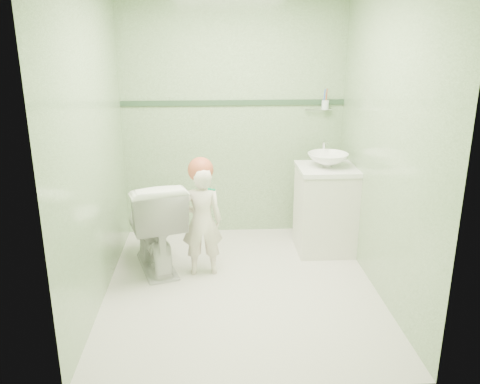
{
  "coord_description": "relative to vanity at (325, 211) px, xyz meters",
  "views": [
    {
      "loc": [
        -0.23,
        -3.67,
        2.02
      ],
      "look_at": [
        0.0,
        0.15,
        0.78
      ],
      "focal_mm": 37.24,
      "sensor_mm": 36.0,
      "label": 1
    }
  ],
  "objects": [
    {
      "name": "cup_holder",
      "position": [
        0.05,
        0.48,
        0.93
      ],
      "size": [
        0.26,
        0.07,
        0.21
      ],
      "color": "silver",
      "rests_on": "room_shell"
    },
    {
      "name": "room_shell",
      "position": [
        -0.84,
        -0.7,
        0.8
      ],
      "size": [
        2.5,
        2.54,
        2.4
      ],
      "color": "#85A575",
      "rests_on": "ground"
    },
    {
      "name": "basin",
      "position": [
        0.0,
        0.0,
        0.49
      ],
      "size": [
        0.37,
        0.37,
        0.13
      ],
      "primitive_type": "imported",
      "color": "white",
      "rests_on": "counter"
    },
    {
      "name": "ground",
      "position": [
        -0.84,
        -0.7,
        -0.4
      ],
      "size": [
        2.5,
        2.5,
        0.0
      ],
      "primitive_type": "plane",
      "color": "beige",
      "rests_on": "ground"
    },
    {
      "name": "counter",
      "position": [
        0.0,
        0.0,
        0.41
      ],
      "size": [
        0.54,
        0.52,
        0.04
      ],
      "primitive_type": "cube",
      "color": "white",
      "rests_on": "vanity"
    },
    {
      "name": "teal_toothbrush",
      "position": [
        -1.07,
        -0.54,
        0.41
      ],
      "size": [
        0.11,
        0.13,
        0.08
      ],
      "color": "#039964",
      "rests_on": "toddler"
    },
    {
      "name": "hair_cap",
      "position": [
        -1.16,
        -0.39,
        0.53
      ],
      "size": [
        0.21,
        0.21,
        0.21
      ],
      "primitive_type": "sphere",
      "color": "#AA4F32",
      "rests_on": "toddler"
    },
    {
      "name": "vanity",
      "position": [
        0.0,
        0.0,
        0.0
      ],
      "size": [
        0.52,
        0.5,
        0.8
      ],
      "primitive_type": "cube",
      "color": "white",
      "rests_on": "ground"
    },
    {
      "name": "toddler",
      "position": [
        -1.16,
        -0.42,
        0.08
      ],
      "size": [
        0.37,
        0.25,
        0.96
      ],
      "primitive_type": "imported",
      "rotation": [
        0.0,
        0.0,
        3.21
      ],
      "color": "white",
      "rests_on": "ground"
    },
    {
      "name": "faucet",
      "position": [
        0.0,
        0.19,
        0.57
      ],
      "size": [
        0.03,
        0.13,
        0.18
      ],
      "color": "silver",
      "rests_on": "counter"
    },
    {
      "name": "trim_stripe",
      "position": [
        -0.84,
        0.54,
        0.95
      ],
      "size": [
        2.2,
        0.02,
        0.05
      ],
      "primitive_type": "cube",
      "color": "#2E4B33",
      "rests_on": "room_shell"
    },
    {
      "name": "toilet",
      "position": [
        -1.58,
        -0.28,
        0.01
      ],
      "size": [
        0.68,
        0.91,
        0.83
      ],
      "primitive_type": "imported",
      "rotation": [
        0.0,
        0.0,
        3.44
      ],
      "color": "white",
      "rests_on": "ground"
    }
  ]
}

